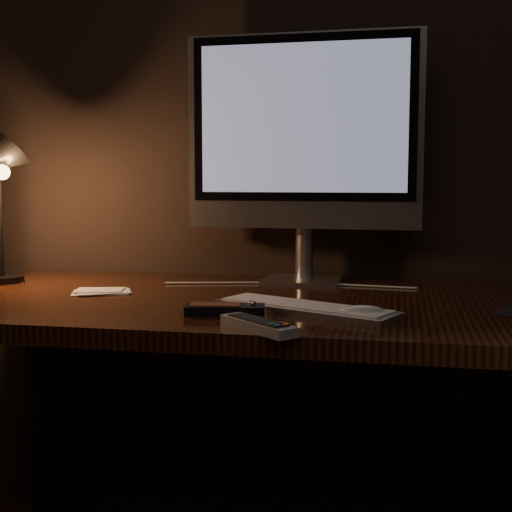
% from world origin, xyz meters
% --- Properties ---
extents(desk, '(1.60, 0.75, 0.75)m').
position_xyz_m(desk, '(0.00, 1.93, 0.62)').
color(desk, '#3B1B0D').
rests_on(desk, ground).
extents(monitor, '(0.62, 0.18, 0.65)m').
position_xyz_m(monitor, '(0.04, 2.14, 1.13)').
color(monitor, silver).
rests_on(monitor, desk).
extents(keyboard, '(0.41, 0.27, 0.01)m').
position_xyz_m(keyboard, '(0.10, 1.73, 0.76)').
color(keyboard, silver).
rests_on(keyboard, desk).
extents(mouse, '(0.10, 0.06, 0.02)m').
position_xyz_m(mouse, '(0.22, 1.68, 0.76)').
color(mouse, white).
rests_on(mouse, desk).
extents(media_remote, '(0.17, 0.09, 0.03)m').
position_xyz_m(media_remote, '(-0.05, 1.66, 0.76)').
color(media_remote, black).
rests_on(media_remote, desk).
extents(tv_remote, '(0.16, 0.15, 0.02)m').
position_xyz_m(tv_remote, '(0.04, 1.52, 0.76)').
color(tv_remote, gray).
rests_on(tv_remote, desk).
extents(papers, '(0.16, 0.13, 0.01)m').
position_xyz_m(papers, '(-0.41, 1.86, 0.75)').
color(papers, white).
rests_on(papers, desk).
extents(cable, '(0.64, 0.02, 0.01)m').
position_xyz_m(cable, '(0.02, 2.06, 0.75)').
color(cable, white).
rests_on(cable, desk).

